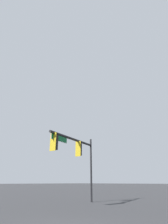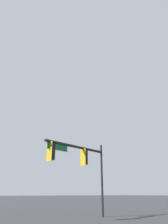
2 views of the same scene
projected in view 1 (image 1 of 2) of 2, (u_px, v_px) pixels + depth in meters
signal_pole_near at (75, 149)px, 14.60m from camera, size 5.94×1.68×5.58m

